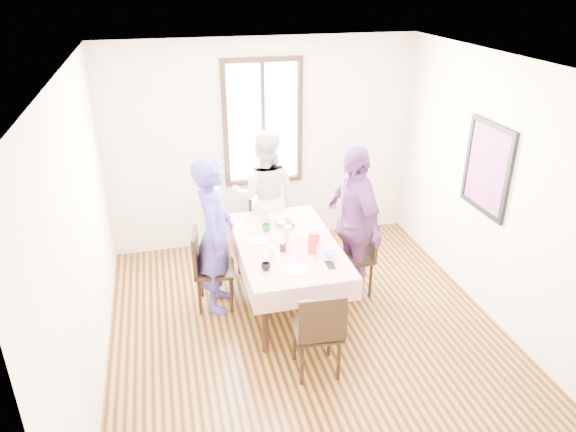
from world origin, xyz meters
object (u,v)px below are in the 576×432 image
at_px(dining_table, 287,274).
at_px(chair_left, 215,269).
at_px(chair_right, 352,257).
at_px(person_right, 352,223).
at_px(chair_near, 317,330).
at_px(person_left, 214,236).
at_px(chair_far, 266,224).
at_px(person_far, 266,196).

height_order(dining_table, chair_left, chair_left).
xyz_separation_m(chair_right, person_right, (-0.02, 0.00, 0.43)).
distance_m(chair_near, person_left, 1.55).
distance_m(dining_table, chair_left, 0.79).
relative_size(chair_left, chair_far, 1.00).
bearing_deg(chair_far, dining_table, 98.53).
distance_m(person_far, person_right, 1.30).
bearing_deg(person_far, person_right, 140.63).
xyz_separation_m(chair_left, person_right, (1.52, -0.10, 0.43)).
height_order(chair_near, person_far, person_far).
xyz_separation_m(chair_near, person_far, (-0.00, 2.25, 0.39)).
bearing_deg(dining_table, person_right, 3.92).
bearing_deg(chair_right, dining_table, 90.30).
bearing_deg(person_right, person_far, -153.99).
relative_size(chair_far, person_left, 0.53).
relative_size(chair_right, chair_far, 1.00).
relative_size(chair_near, person_left, 0.53).
bearing_deg(chair_left, chair_near, 39.52).
bearing_deg(person_far, chair_left, 66.49).
height_order(chair_right, person_right, person_right).
height_order(chair_far, person_far, person_far).
height_order(dining_table, chair_right, chair_right).
distance_m(dining_table, person_left, 0.91).
xyz_separation_m(chair_left, chair_far, (0.77, 0.98, 0.00)).
bearing_deg(chair_near, person_far, 93.22).
bearing_deg(dining_table, chair_far, 90.00).
height_order(dining_table, person_right, person_right).
xyz_separation_m(chair_far, person_far, (-0.00, -0.02, 0.39)).
bearing_deg(chair_right, person_far, 32.50).
height_order(chair_right, person_left, person_left).
distance_m(person_left, person_far, 1.22).
distance_m(chair_far, chair_near, 2.27).
bearing_deg(chair_right, person_left, 82.61).
relative_size(chair_left, person_left, 0.53).
xyz_separation_m(chair_right, person_far, (-0.77, 1.06, 0.39)).
xyz_separation_m(dining_table, person_right, (0.75, 0.05, 0.51)).
bearing_deg(chair_far, chair_right, 134.03).
relative_size(chair_left, person_far, 0.54).
distance_m(chair_left, person_right, 1.59).
distance_m(chair_far, person_far, 0.39).
bearing_deg(chair_right, person_right, 86.48).
xyz_separation_m(chair_left, person_left, (0.02, 0.00, 0.41)).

